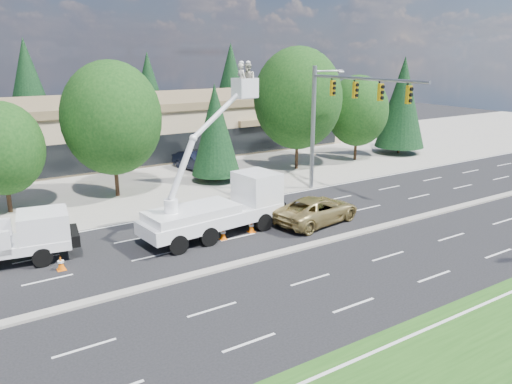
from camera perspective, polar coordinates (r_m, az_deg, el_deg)
ground at (r=25.32m, az=1.67°, el=-7.37°), size 140.00×140.00×0.00m
concrete_apron at (r=42.53m, az=-13.71°, el=1.77°), size 140.00×22.00×0.01m
road_median at (r=25.30m, az=1.67°, el=-7.24°), size 120.00×0.55×0.12m
strip_mall at (r=51.41m, az=-17.65°, el=7.04°), size 50.40×15.40×5.50m
tree_front_c at (r=34.83m, az=-27.04°, el=4.45°), size 5.11×5.11×7.09m
tree_front_d at (r=35.96m, az=-16.15°, el=8.10°), size 6.83×6.83×9.47m
tree_front_e at (r=39.18m, az=-4.67°, el=7.11°), size 3.88×3.88×7.65m
tree_front_f at (r=43.25m, az=4.81°, el=10.60°), size 7.53×7.53×10.45m
tree_front_g at (r=47.95m, az=11.52°, el=9.08°), size 5.73×5.73×7.95m
tree_front_h at (r=52.24m, az=16.36°, el=9.83°), size 4.86×4.86×9.58m
tree_back_b at (r=62.00m, az=-24.58°, el=10.86°), size 5.85×5.85×11.53m
tree_back_c at (r=65.61m, az=-12.16°, el=11.38°), size 5.08×5.08×10.01m
tree_back_d at (r=70.71m, az=-2.87°, el=12.51°), size 5.68×5.68×11.20m
signal_mast at (r=35.26m, az=8.86°, el=9.23°), size 2.76×10.16×9.00m
utility_pickup at (r=26.95m, az=-26.19°, el=-5.33°), size 6.57×3.25×2.41m
bucket_truck at (r=27.95m, az=-3.69°, el=-0.78°), size 8.51×3.38×9.47m
traffic_cone_a at (r=25.42m, az=-21.41°, el=-7.59°), size 0.40×0.40×0.70m
traffic_cone_b at (r=27.44m, az=-3.79°, el=-4.76°), size 0.40×0.40×0.70m
traffic_cone_c at (r=28.47m, az=-0.53°, el=-3.96°), size 0.40×0.40×0.70m
traffic_cone_d at (r=32.51m, az=8.65°, el=-1.62°), size 0.40×0.40×0.70m
minivan at (r=30.14m, az=6.96°, el=-2.04°), size 6.07×3.52×1.59m
parked_car_east at (r=43.79m, az=-6.97°, el=3.57°), size 2.49×5.11×1.61m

